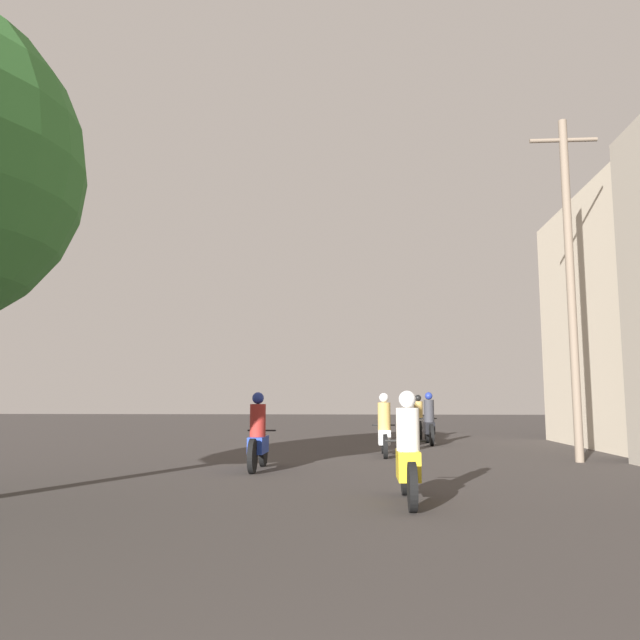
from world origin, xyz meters
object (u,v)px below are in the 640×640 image
motorcycle_black (429,424)px  motorcycle_blue (258,439)px  motorcycle_white (384,431)px  utility_pole_far (570,278)px  motorcycle_silver (418,421)px  motorcycle_yellow (408,457)px

motorcycle_black → motorcycle_blue: bearing=-118.8°
motorcycle_white → utility_pole_far: size_ratio=0.25×
motorcycle_white → motorcycle_black: 4.51m
motorcycle_white → motorcycle_silver: size_ratio=1.04×
motorcycle_yellow → motorcycle_white: bearing=81.7°
motorcycle_yellow → motorcycle_white: (-0.09, 7.22, 0.01)m
motorcycle_yellow → utility_pole_far: size_ratio=0.25×
motorcycle_blue → motorcycle_silver: 11.11m
motorcycle_yellow → motorcycle_blue: motorcycle_blue is taller
motorcycle_silver → motorcycle_black: bearing=-95.0°
motorcycle_blue → utility_pole_far: (7.06, 2.08, 3.64)m
motorcycle_yellow → motorcycle_blue: bearing=116.4°
motorcycle_white → utility_pole_far: bearing=-13.2°
motorcycle_black → motorcycle_silver: (-0.10, 2.74, -0.02)m
utility_pole_far → motorcycle_white: bearing=164.0°
motorcycle_yellow → utility_pole_far: utility_pole_far is taller
motorcycle_silver → motorcycle_yellow: bearing=-102.7°
motorcycle_black → motorcycle_white: bearing=-109.9°
motorcycle_black → utility_pole_far: (2.82, -5.49, 3.60)m
motorcycle_blue → motorcycle_black: size_ratio=0.95×
motorcycle_silver → utility_pole_far: utility_pole_far is taller
utility_pole_far → motorcycle_silver: bearing=109.5°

